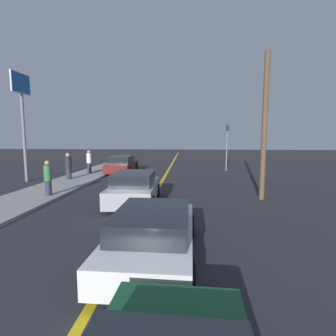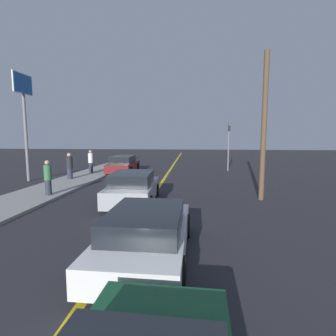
{
  "view_description": "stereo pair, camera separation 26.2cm",
  "coord_description": "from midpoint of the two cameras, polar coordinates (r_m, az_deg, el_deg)",
  "views": [
    {
      "loc": [
        1.66,
        0.6,
        2.94
      ],
      "look_at": [
        0.55,
        15.51,
        1.13
      ],
      "focal_mm": 28.0,
      "sensor_mm": 36.0,
      "label": 1
    },
    {
      "loc": [
        1.92,
        0.63,
        2.94
      ],
      "look_at": [
        0.55,
        15.51,
        1.13
      ],
      "focal_mm": 28.0,
      "sensor_mm": 36.0,
      "label": 2
    }
  ],
  "objects": [
    {
      "name": "car_ahead_center",
      "position": [
        6.56,
        -4.42,
        -14.0
      ],
      "size": [
        2.08,
        4.45,
        1.23
      ],
      "rotation": [
        0.0,
        0.0,
        -0.02
      ],
      "color": "silver",
      "rests_on": "ground_plane"
    },
    {
      "name": "roadside_sign",
      "position": [
        19.56,
        -29.57,
        12.43
      ],
      "size": [
        0.2,
        1.89,
        6.92
      ],
      "color": "slate",
      "rests_on": "ground_plane"
    },
    {
      "name": "utility_pole",
      "position": [
        12.81,
        19.7,
        8.37
      ],
      "size": [
        0.24,
        0.24,
        6.72
      ],
      "color": "brown",
      "rests_on": "ground_plane"
    },
    {
      "name": "car_far_distant",
      "position": [
        11.76,
        -7.96,
        -4.35
      ],
      "size": [
        2.11,
        4.25,
        1.38
      ],
      "rotation": [
        0.0,
        0.0,
        0.03
      ],
      "color": "#9E9EA3",
      "rests_on": "ground_plane"
    },
    {
      "name": "pedestrian_by_sign",
      "position": [
        21.21,
        -17.15,
        1.36
      ],
      "size": [
        0.36,
        0.36,
        1.75
      ],
      "color": "#282D3D",
      "rests_on": "sidewalk_left"
    },
    {
      "name": "sidewalk_left",
      "position": [
        15.68,
        -24.73,
        -4.31
      ],
      "size": [
        2.8,
        28.1,
        0.13
      ],
      "color": "gray",
      "rests_on": "ground_plane"
    },
    {
      "name": "road_center_line",
      "position": [
        17.72,
        -1.61,
        -2.65
      ],
      "size": [
        0.2,
        60.0,
        0.01
      ],
      "color": "gold",
      "rests_on": "ground_plane"
    },
    {
      "name": "car_parked_left_lot",
      "position": [
        21.71,
        -10.34,
        0.75
      ],
      "size": [
        2.04,
        4.8,
        1.37
      ],
      "rotation": [
        0.0,
        0.0,
        0.02
      ],
      "color": "maroon",
      "rests_on": "ground_plane"
    },
    {
      "name": "traffic_light",
      "position": [
        22.91,
        12.39,
        5.54
      ],
      "size": [
        0.18,
        0.4,
        4.01
      ],
      "color": "slate",
      "rests_on": "ground_plane"
    },
    {
      "name": "pedestrian_far_standing",
      "position": [
        18.53,
        -21.27,
        0.36
      ],
      "size": [
        0.42,
        0.42,
        1.73
      ],
      "color": "#282D3D",
      "rests_on": "sidewalk_left"
    },
    {
      "name": "pedestrian_mid_group",
      "position": [
        13.74,
        -25.19,
        -1.99
      ],
      "size": [
        0.34,
        0.34,
        1.68
      ],
      "color": "#282D3D",
      "rests_on": "sidewalk_left"
    }
  ]
}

